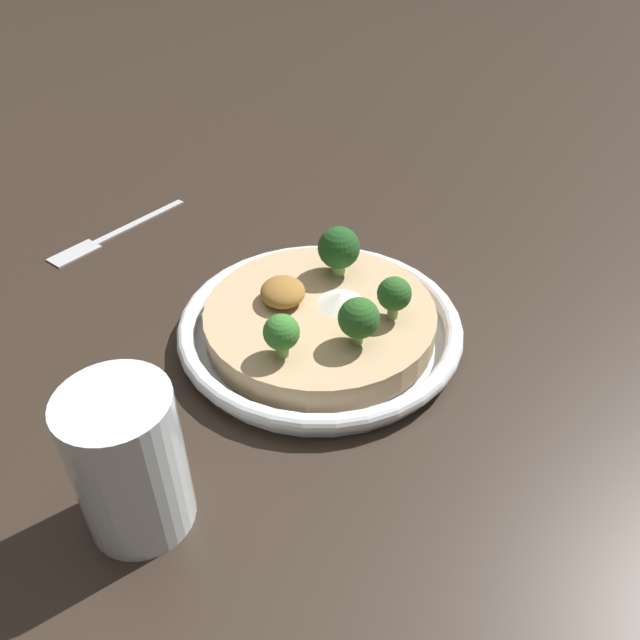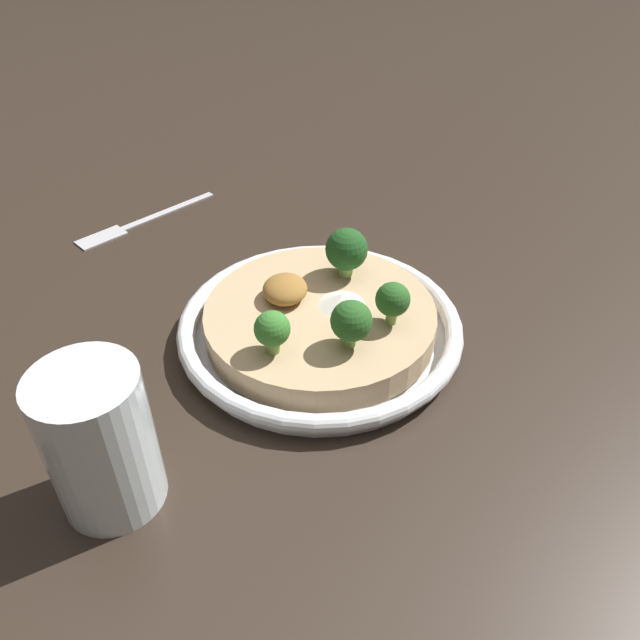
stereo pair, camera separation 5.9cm
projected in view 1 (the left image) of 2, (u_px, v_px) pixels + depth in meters
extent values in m
plane|color=#2D231C|center=(320.00, 337.00, 0.60)|extent=(6.00, 6.00, 0.00)
cylinder|color=silver|center=(320.00, 334.00, 0.60)|extent=(0.25, 0.25, 0.01)
torus|color=silver|center=(320.00, 324.00, 0.59)|extent=(0.27, 0.27, 0.02)
cylinder|color=tan|center=(320.00, 320.00, 0.59)|extent=(0.22, 0.22, 0.03)
cone|color=white|center=(341.00, 298.00, 0.58)|extent=(0.04, 0.04, 0.01)
ellipsoid|color=olive|center=(283.00, 292.00, 0.58)|extent=(0.05, 0.04, 0.02)
cylinder|color=#84A856|center=(393.00, 308.00, 0.56)|extent=(0.01, 0.01, 0.02)
sphere|color=#285B23|center=(394.00, 294.00, 0.55)|extent=(0.03, 0.03, 0.03)
cylinder|color=#759E4C|center=(358.00, 334.00, 0.53)|extent=(0.01, 0.01, 0.02)
sphere|color=#285B23|center=(359.00, 318.00, 0.52)|extent=(0.04, 0.04, 0.04)
cylinder|color=#84A856|center=(338.00, 264.00, 0.62)|extent=(0.02, 0.02, 0.02)
sphere|color=#1E4C1E|center=(339.00, 248.00, 0.61)|extent=(0.04, 0.04, 0.04)
cylinder|color=#759E4C|center=(282.00, 346.00, 0.52)|extent=(0.01, 0.01, 0.02)
sphere|color=#387A2D|center=(281.00, 332.00, 0.51)|extent=(0.03, 0.03, 0.03)
cylinder|color=silver|center=(129.00, 462.00, 0.41)|extent=(0.07, 0.07, 0.12)
cube|color=#B7B7BC|center=(140.00, 220.00, 0.77)|extent=(0.10, 0.10, 0.00)
cube|color=#B7B7BC|center=(74.00, 253.00, 0.72)|extent=(0.06, 0.06, 0.00)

